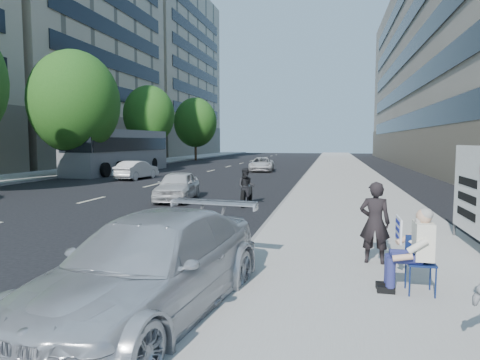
% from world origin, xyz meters
% --- Properties ---
extents(ground, '(160.00, 160.00, 0.00)m').
position_xyz_m(ground, '(0.00, 0.00, 0.00)').
color(ground, black).
rests_on(ground, ground).
extents(near_sidewalk, '(5.00, 120.00, 0.15)m').
position_xyz_m(near_sidewalk, '(4.00, 20.00, 0.07)').
color(near_sidewalk, '#9D9992').
rests_on(near_sidewalk, ground).
extents(far_sidewalk, '(4.50, 120.00, 0.15)m').
position_xyz_m(far_sidewalk, '(-16.75, 20.00, 0.07)').
color(far_sidewalk, '#9D9992').
rests_on(far_sidewalk, ground).
extents(far_bldg_mid, '(22.00, 26.00, 34.00)m').
position_xyz_m(far_bldg_mid, '(-30.00, 34.00, 17.00)').
color(far_bldg_mid, tan).
rests_on(far_bldg_mid, ground).
extents(far_bldg_north, '(22.00, 28.00, 28.00)m').
position_xyz_m(far_bldg_north, '(-30.00, 62.00, 14.00)').
color(far_bldg_north, tan).
rests_on(far_bldg_north, ground).
extents(tree_far_c, '(6.00, 6.00, 8.47)m').
position_xyz_m(tree_far_c, '(-13.70, 18.00, 5.02)').
color(tree_far_c, '#382616').
rests_on(tree_far_c, ground).
extents(tree_far_d, '(4.80, 4.80, 7.65)m').
position_xyz_m(tree_far_d, '(-13.70, 30.00, 4.89)').
color(tree_far_d, '#382616').
rests_on(tree_far_d, ground).
extents(tree_far_e, '(5.40, 5.40, 7.89)m').
position_xyz_m(tree_far_e, '(-13.70, 44.00, 4.78)').
color(tree_far_e, '#382616').
rests_on(tree_far_e, ground).
extents(seated_protester, '(0.83, 1.12, 1.31)m').
position_xyz_m(seated_protester, '(4.47, -1.20, 0.87)').
color(seated_protester, navy).
rests_on(seated_protester, near_sidewalk).
extents(pedestrian_woman, '(0.60, 0.42, 1.55)m').
position_xyz_m(pedestrian_woman, '(4.05, 0.32, 0.92)').
color(pedestrian_woman, black).
rests_on(pedestrian_woman, near_sidewalk).
extents(protest_banner, '(0.08, 3.06, 2.20)m').
position_xyz_m(protest_banner, '(6.18, 1.71, 1.40)').
color(protest_banner, '#4C4C4C').
rests_on(protest_banner, near_sidewalk).
extents(parked_sedan, '(2.58, 5.04, 1.40)m').
position_xyz_m(parked_sedan, '(0.80, -2.55, 0.70)').
color(parked_sedan, silver).
rests_on(parked_sedan, ground).
extents(white_sedan_near, '(1.85, 3.68, 1.20)m').
position_xyz_m(white_sedan_near, '(-2.98, 8.66, 0.60)').
color(white_sedan_near, silver).
rests_on(white_sedan_near, ground).
extents(white_sedan_mid, '(1.61, 3.70, 1.18)m').
position_xyz_m(white_sedan_mid, '(-9.02, 17.43, 0.59)').
color(white_sedan_mid, silver).
rests_on(white_sedan_mid, ground).
extents(white_sedan_far, '(2.22, 4.17, 1.12)m').
position_xyz_m(white_sedan_far, '(-2.33, 26.25, 0.56)').
color(white_sedan_far, silver).
rests_on(white_sedan_far, ground).
extents(motorcycle, '(0.74, 2.05, 1.42)m').
position_xyz_m(motorcycle, '(0.06, 7.98, 0.64)').
color(motorcycle, black).
rests_on(motorcycle, ground).
extents(bus, '(2.94, 12.12, 3.30)m').
position_xyz_m(bus, '(-13.00, 22.86, 1.64)').
color(bus, slate).
rests_on(bus, ground).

